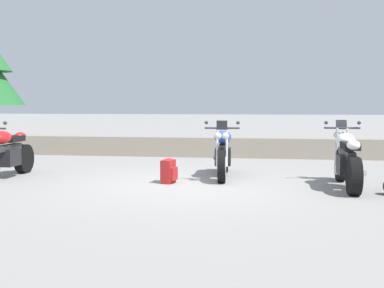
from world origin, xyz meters
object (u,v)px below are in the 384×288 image
object	(u,v)px
motorcycle_white_far_right	(347,160)
motorcycle_red_near_left	(6,154)
motorcycle_blue_centre	(223,153)
rider_backpack	(169,170)

from	to	relation	value
motorcycle_white_far_right	motorcycle_red_near_left	bearing A→B (deg)	179.28
motorcycle_blue_centre	rider_backpack	bearing A→B (deg)	-136.54
motorcycle_red_near_left	motorcycle_blue_centre	size ratio (longest dim) A/B	1.00
motorcycle_red_near_left	motorcycle_white_far_right	distance (m)	6.54
motorcycle_blue_centre	rider_backpack	size ratio (longest dim) A/B	4.39
motorcycle_blue_centre	rider_backpack	world-z (taller)	motorcycle_blue_centre
motorcycle_red_near_left	rider_backpack	xyz separation A→B (m)	(3.32, -0.10, -0.24)
motorcycle_red_near_left	motorcycle_blue_centre	bearing A→B (deg)	10.53
motorcycle_red_near_left	rider_backpack	size ratio (longest dim) A/B	4.39
motorcycle_blue_centre	motorcycle_white_far_right	size ratio (longest dim) A/B	1.00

